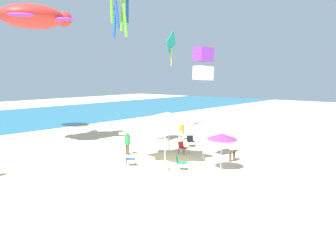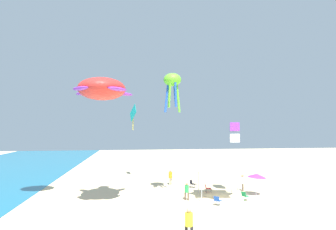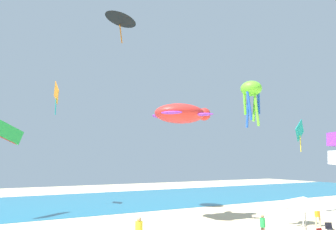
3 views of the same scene
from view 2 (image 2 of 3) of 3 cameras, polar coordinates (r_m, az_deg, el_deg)
The scene contains 16 objects.
ground at distance 26.33m, azimuth 16.72°, elevation -17.15°, with size 120.00×120.00×0.10m, color beige.
canopy_tent at distance 26.67m, azimuth 10.30°, elevation -10.88°, with size 3.78×3.85×3.09m.
beach_umbrella at distance 28.32m, azimuth 18.12°, elevation -11.95°, with size 1.76×1.76×2.21m.
folding_chair_right_of_tent at distance 26.53m, azimuth 15.80°, elevation -15.89°, with size 0.76×0.80×0.82m.
folding_chair_left_of_tent at distance 24.43m, azimuth 10.29°, elevation -17.11°, with size 0.81×0.80×0.82m.
folding_chair_facing_ocean at distance 29.00m, azimuth 8.25°, elevation -14.83°, with size 0.59×0.67×0.82m.
folding_chair_near_cooler at distance 31.00m, azimuth 5.15°, elevation -14.06°, with size 0.79×0.81×0.82m.
cooler_box at distance 25.72m, azimuth 14.83°, elevation -16.95°, with size 0.71×0.74×0.40m.
person_near_umbrella at distance 16.97m, azimuth 4.41°, elevation -21.37°, with size 0.45×0.45×1.91m.
person_by_tent at distance 25.72m, azimuth 3.94°, elevation -15.39°, with size 0.37×0.40×1.57m.
person_watching_sky at distance 30.24m, azimuth 15.37°, elevation -13.25°, with size 0.42×0.40×1.69m.
person_far_stroller at distance 32.21m, azimuth 0.51°, elevation -12.65°, with size 0.41×0.41×1.73m.
kite_box_purple at distance 27.94m, azimuth 13.80°, elevation -3.58°, with size 1.23×1.19×2.01m.
kite_octopus_lime at distance 25.87m, azimuth 0.92°, elevation 6.96°, with size 1.67×1.67×3.70m.
kite_turtle_red at distance 22.77m, azimuth -13.62°, elevation 5.24°, with size 5.91×5.31×1.82m.
kite_diamond_teal at distance 35.46m, azimuth -7.33°, elevation 0.27°, with size 2.29×0.81×3.42m.
Camera 2 is at (-23.28, 10.39, 6.53)m, focal length 29.11 mm.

